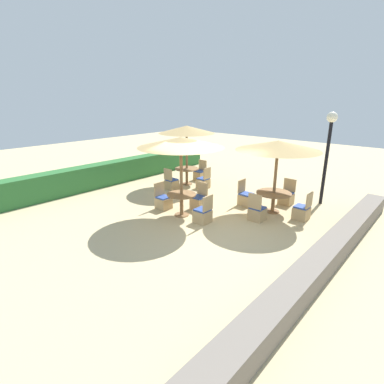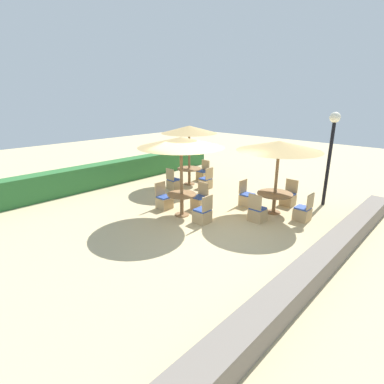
# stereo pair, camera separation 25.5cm
# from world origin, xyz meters

# --- Properties ---
(ground_plane) EXTENTS (40.00, 40.00, 0.00)m
(ground_plane) POSITION_xyz_m (0.00, 0.00, 0.00)
(ground_plane) COLOR #C6B284
(hedge_row) EXTENTS (13.00, 0.70, 1.00)m
(hedge_row) POSITION_xyz_m (0.00, 6.11, 0.50)
(hedge_row) COLOR #2D6B33
(hedge_row) RESTS_ON ground_plane
(stone_border) EXTENTS (10.00, 0.56, 0.50)m
(stone_border) POSITION_xyz_m (0.00, -3.67, 0.25)
(stone_border) COLOR slate
(stone_border) RESTS_ON ground_plane
(lamp_post) EXTENTS (0.36, 0.36, 3.32)m
(lamp_post) POSITION_xyz_m (4.26, -2.04, 2.35)
(lamp_post) COLOR black
(lamp_post) RESTS_ON ground_plane
(parasol_front_right) EXTENTS (2.74, 2.74, 2.46)m
(parasol_front_right) POSITION_xyz_m (2.28, -1.10, 2.29)
(parasol_front_right) COLOR olive
(parasol_front_right) RESTS_ON ground_plane
(round_table_front_right) EXTENTS (1.18, 1.18, 0.70)m
(round_table_front_right) POSITION_xyz_m (2.28, -1.10, 0.57)
(round_table_front_right) COLOR olive
(round_table_front_right) RESTS_ON ground_plane
(patio_chair_front_right_south) EXTENTS (0.46, 0.46, 0.93)m
(patio_chair_front_right_south) POSITION_xyz_m (2.31, -2.11, 0.26)
(patio_chair_front_right_south) COLOR tan
(patio_chair_front_right_south) RESTS_ON ground_plane
(patio_chair_front_right_north) EXTENTS (0.46, 0.46, 0.93)m
(patio_chair_front_right_north) POSITION_xyz_m (2.26, -0.02, 0.26)
(patio_chair_front_right_north) COLOR tan
(patio_chair_front_right_north) RESTS_ON ground_plane
(patio_chair_front_right_west) EXTENTS (0.46, 0.46, 0.93)m
(patio_chair_front_right_west) POSITION_xyz_m (1.26, -1.07, 0.26)
(patio_chair_front_right_west) COLOR tan
(patio_chair_front_right_west) RESTS_ON ground_plane
(patio_chair_front_right_east) EXTENTS (0.46, 0.46, 0.93)m
(patio_chair_front_right_east) POSITION_xyz_m (3.34, -1.10, 0.26)
(patio_chair_front_right_east) COLOR tan
(patio_chair_front_right_east) RESTS_ON ground_plane
(parasol_center) EXTENTS (2.74, 2.74, 2.62)m
(parasol_center) POSITION_xyz_m (-0.04, 1.03, 2.44)
(parasol_center) COLOR olive
(parasol_center) RESTS_ON ground_plane
(round_table_center) EXTENTS (0.96, 0.96, 0.75)m
(round_table_center) POSITION_xyz_m (-0.04, 1.03, 0.57)
(round_table_center) COLOR olive
(round_table_center) RESTS_ON ground_plane
(patio_chair_center_south) EXTENTS (0.46, 0.46, 0.93)m
(patio_chair_center_south) POSITION_xyz_m (-0.03, 0.11, 0.26)
(patio_chair_center_south) COLOR tan
(patio_chair_center_south) RESTS_ON ground_plane
(patio_chair_center_north) EXTENTS (0.46, 0.46, 0.93)m
(patio_chair_center_north) POSITION_xyz_m (-0.01, 1.95, 0.26)
(patio_chair_center_north) COLOR tan
(patio_chair_center_north) RESTS_ON ground_plane
(patio_chair_center_east) EXTENTS (0.46, 0.46, 0.93)m
(patio_chair_center_east) POSITION_xyz_m (0.85, 1.03, 0.26)
(patio_chair_center_east) COLOR tan
(patio_chair_center_east) RESTS_ON ground_plane
(parasol_back_right) EXTENTS (2.44, 2.44, 2.62)m
(parasol_back_right) POSITION_xyz_m (2.83, 3.44, 2.44)
(parasol_back_right) COLOR olive
(parasol_back_right) RESTS_ON ground_plane
(round_table_back_right) EXTENTS (1.07, 1.07, 0.74)m
(round_table_back_right) POSITION_xyz_m (2.83, 3.44, 0.58)
(round_table_back_right) COLOR olive
(round_table_back_right) RESTS_ON ground_plane
(patio_chair_back_right_east) EXTENTS (0.46, 0.46, 0.93)m
(patio_chair_back_right_east) POSITION_xyz_m (3.82, 3.49, 0.26)
(patio_chair_back_right_east) COLOR tan
(patio_chair_back_right_east) RESTS_ON ground_plane
(patio_chair_back_right_south) EXTENTS (0.46, 0.46, 0.93)m
(patio_chair_back_right_south) POSITION_xyz_m (2.87, 2.48, 0.26)
(patio_chair_back_right_south) COLOR tan
(patio_chair_back_right_south) RESTS_ON ground_plane
(patio_chair_back_right_west) EXTENTS (0.46, 0.46, 0.93)m
(patio_chair_back_right_west) POSITION_xyz_m (1.81, 3.39, 0.26)
(patio_chair_back_right_west) COLOR tan
(patio_chair_back_right_west) RESTS_ON ground_plane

